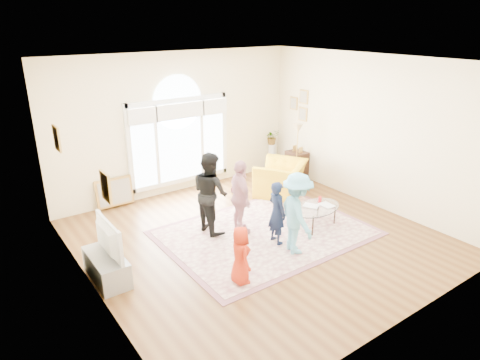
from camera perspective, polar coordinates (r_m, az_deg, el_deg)
ground at (r=8.08m, az=2.37°, el=-7.69°), size 6.00×6.00×0.00m
room_shell at (r=9.77m, az=-7.74°, el=7.07°), size 6.00×6.00×6.00m
area_rug at (r=8.25m, az=3.43°, el=-7.01°), size 3.60×2.60×0.02m
rug_border at (r=8.25m, az=3.43°, el=-7.04°), size 3.80×2.80×0.01m
tv_console at (r=7.11m, az=-17.35°, el=-11.05°), size 0.45×1.00×0.42m
television at (r=6.88m, az=-17.72°, el=-7.51°), size 0.16×0.99×0.57m
coffee_table at (r=8.43m, az=10.11°, el=-3.71°), size 1.21×0.87×0.54m
armchair at (r=9.94m, az=5.46°, el=0.24°), size 1.54×1.50×0.76m
side_cabinet at (r=11.00m, az=7.55°, el=2.02°), size 0.40×0.50×0.70m
floor_lamp at (r=10.36m, az=7.72°, el=6.22°), size 0.25×0.25×1.51m
plant_pedestal at (r=11.59m, az=4.25°, el=3.12°), size 0.20×0.20×0.70m
potted_plant at (r=11.43m, az=4.32°, el=5.75°), size 0.41×0.38×0.40m
leaning_picture at (r=9.71m, az=-16.19°, el=-3.46°), size 0.80×0.14×0.62m
child_red at (r=6.57m, az=0.06°, el=-9.99°), size 0.38×0.51×0.93m
child_navy at (r=7.67m, az=4.94°, el=-4.34°), size 0.30×0.44×1.17m
child_black at (r=8.01m, az=-3.97°, el=-1.67°), size 0.60×0.77×1.56m
child_pink at (r=7.93m, az=0.05°, el=-2.35°), size 0.55×0.90×1.43m
child_blue at (r=7.35m, az=7.58°, el=-4.45°), size 0.79×1.05×1.44m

